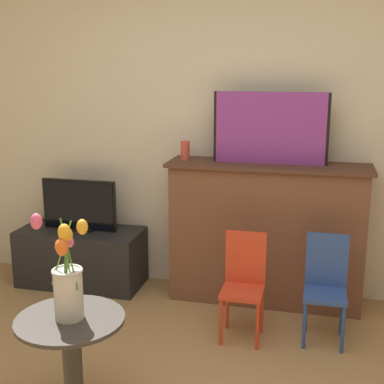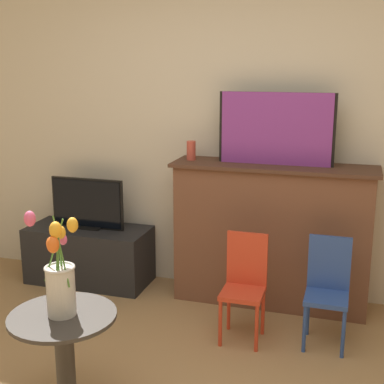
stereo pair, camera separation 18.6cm
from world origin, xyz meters
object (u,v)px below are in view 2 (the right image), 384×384
chair_red (245,281)px  vase_tulips (59,278)px  painting (276,129)px  chair_blue (328,286)px  tv_monitor (87,204)px

chair_red → vase_tulips: vase_tulips is taller
painting → chair_blue: painting is taller
tv_monitor → chair_blue: tv_monitor is taller
chair_red → tv_monitor: bearing=159.1°
chair_red → chair_blue: size_ratio=1.00×
chair_red → chair_blue: 0.52m
tv_monitor → chair_red: bearing=-20.9°
tv_monitor → chair_blue: bearing=-13.2°
painting → vase_tulips: bearing=-115.5°
chair_red → vase_tulips: size_ratio=1.32×
tv_monitor → chair_blue: (1.92, -0.45, -0.27)m
tv_monitor → chair_blue: 1.99m
painting → chair_blue: (0.44, -0.51, -0.92)m
tv_monitor → chair_red: tv_monitor is taller
chair_red → chair_blue: bearing=9.1°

